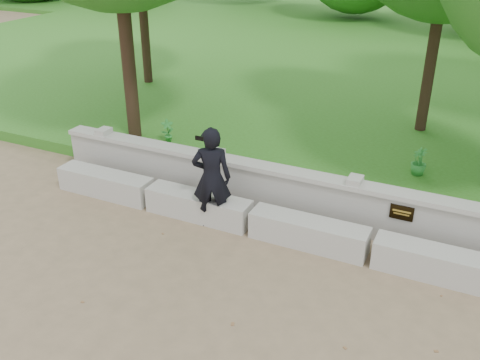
{
  "coord_description": "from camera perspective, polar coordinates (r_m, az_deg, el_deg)",
  "views": [
    {
      "loc": [
        1.14,
        -5.08,
        4.74
      ],
      "look_at": [
        -2.23,
        1.95,
        0.87
      ],
      "focal_mm": 40.0,
      "sensor_mm": 36.0,
      "label": 1
    }
  ],
  "objects": [
    {
      "name": "man_main",
      "position": [
        8.76,
        -3.04,
        0.23
      ],
      "size": [
        0.76,
        0.71,
        1.77
      ],
      "color": "black",
      "rests_on": "ground"
    },
    {
      "name": "parapet_wall",
      "position": [
        8.86,
        15.0,
        -3.45
      ],
      "size": [
        12.5,
        0.35,
        0.9
      ],
      "color": "#A4A29B",
      "rests_on": "ground"
    },
    {
      "name": "shrub_d",
      "position": [
        10.78,
        18.54,
        1.9
      ],
      "size": [
        0.4,
        0.41,
        0.54
      ],
      "primitive_type": "imported",
      "rotation": [
        0.0,
        0.0,
        5.38
      ],
      "color": "#2D8633",
      "rests_on": "lawn"
    },
    {
      "name": "ground",
      "position": [
        7.04,
        9.95,
        -16.43
      ],
      "size": [
        80.0,
        80.0,
        0.0
      ],
      "primitive_type": "plane",
      "color": "#8B7455",
      "rests_on": "ground"
    },
    {
      "name": "shrub_a",
      "position": [
        11.84,
        -7.72,
        5.22
      ],
      "size": [
        0.32,
        0.33,
        0.52
      ],
      "primitive_type": "imported",
      "rotation": [
        0.0,
        0.0,
        0.86
      ],
      "color": "#2D8633",
      "rests_on": "lawn"
    },
    {
      "name": "concrete_bench",
      "position": [
        8.39,
        13.8,
        -7.04
      ],
      "size": [
        11.9,
        0.45,
        0.45
      ],
      "color": "#AFADA5",
      "rests_on": "ground"
    },
    {
      "name": "lawn",
      "position": [
        19.66,
        21.92,
        10.93
      ],
      "size": [
        40.0,
        22.0,
        0.25
      ],
      "primitive_type": "cube",
      "color": "#2F6518",
      "rests_on": "ground"
    }
  ]
}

